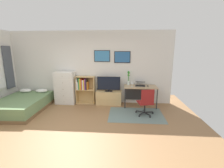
% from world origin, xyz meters
% --- Properties ---
extents(ground_plane, '(7.20, 7.20, 0.00)m').
position_xyz_m(ground_plane, '(0.00, 0.00, 0.00)').
color(ground_plane, '#936B44').
extents(wall_back_with_posters, '(6.12, 0.09, 2.70)m').
position_xyz_m(wall_back_with_posters, '(0.01, 2.43, 1.36)').
color(wall_back_with_posters, silver).
rests_on(wall_back_with_posters, ground_plane).
extents(area_rug, '(1.70, 1.20, 0.01)m').
position_xyz_m(area_rug, '(1.68, 1.25, 0.00)').
color(area_rug, slate).
rests_on(area_rug, ground_plane).
extents(bed, '(1.48, 2.09, 0.56)m').
position_xyz_m(bed, '(-2.12, 1.35, 0.22)').
color(bed, brown).
rests_on(bed, ground_plane).
extents(dresser, '(0.73, 0.46, 1.22)m').
position_xyz_m(dresser, '(-0.91, 2.15, 0.61)').
color(dresser, white).
rests_on(dresser, ground_plane).
extents(bookshelf, '(0.70, 0.30, 1.04)m').
position_xyz_m(bookshelf, '(-0.21, 2.22, 0.63)').
color(bookshelf, tan).
rests_on(bookshelf, ground_plane).
extents(tv_stand, '(0.94, 0.41, 0.51)m').
position_xyz_m(tv_stand, '(0.73, 2.17, 0.25)').
color(tv_stand, tan).
rests_on(tv_stand, ground_plane).
extents(television, '(0.85, 0.16, 0.55)m').
position_xyz_m(television, '(0.73, 2.15, 0.78)').
color(television, black).
rests_on(television, tv_stand).
extents(desk, '(1.15, 0.62, 0.74)m').
position_xyz_m(desk, '(1.88, 2.14, 0.61)').
color(desk, tan).
rests_on(desk, ground_plane).
extents(office_chair, '(0.58, 0.57, 0.86)m').
position_xyz_m(office_chair, '(1.98, 1.22, 0.46)').
color(office_chair, '#232326').
rests_on(office_chair, ground_plane).
extents(laptop, '(0.38, 0.41, 0.15)m').
position_xyz_m(laptop, '(1.88, 2.17, 0.80)').
color(laptop, '#333338').
rests_on(laptop, desk).
extents(computer_mouse, '(0.06, 0.10, 0.03)m').
position_xyz_m(computer_mouse, '(2.14, 2.06, 0.76)').
color(computer_mouse, '#262628').
rests_on(computer_mouse, desk).
extents(bamboo_vase, '(0.09, 0.09, 0.51)m').
position_xyz_m(bamboo_vase, '(1.46, 2.26, 1.01)').
color(bamboo_vase, silver).
rests_on(bamboo_vase, desk).
extents(wine_glass, '(0.07, 0.07, 0.18)m').
position_xyz_m(wine_glass, '(1.57, 1.98, 0.87)').
color(wine_glass, silver).
rests_on(wine_glass, desk).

